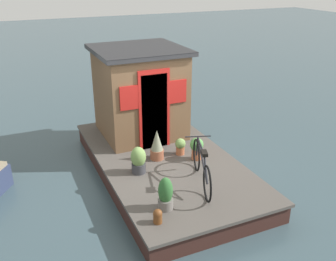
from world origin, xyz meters
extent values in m
plane|color=#384C54|center=(0.00, 0.00, 0.00)|extent=(60.00, 60.00, 0.00)
cube|color=#4C4742|center=(0.00, 0.00, 0.39)|extent=(5.10, 2.71, 0.06)
cube|color=#381E19|center=(0.00, 0.00, 0.18)|extent=(5.00, 2.66, 0.36)
cube|color=brown|center=(1.45, 0.00, 1.42)|extent=(1.79, 1.82, 1.99)
cube|color=#28282B|center=(1.45, 0.00, 2.47)|extent=(1.99, 2.02, 0.10)
cube|color=#144733|center=(0.53, 0.00, 1.27)|extent=(0.04, 0.60, 1.70)
cube|color=red|center=(0.53, 0.00, 1.32)|extent=(0.03, 0.72, 1.80)
cube|color=red|center=(0.53, -0.55, 1.67)|extent=(0.03, 0.44, 0.52)
cube|color=red|center=(0.53, 0.55, 1.67)|extent=(0.03, 0.44, 0.52)
torus|color=black|center=(-0.76, -0.37, 0.75)|extent=(0.63, 0.24, 0.65)
torus|color=black|center=(-1.80, -0.03, 0.75)|extent=(0.63, 0.24, 0.65)
cylinder|color=black|center=(-1.33, -0.18, 0.95)|extent=(0.98, 0.35, 0.45)
cylinder|color=black|center=(-1.16, -0.24, 1.15)|extent=(0.64, 0.24, 0.06)
cylinder|color=black|center=(-1.64, -0.08, 0.94)|extent=(0.37, 0.15, 0.41)
cylinder|color=black|center=(-0.81, -0.36, 0.95)|extent=(0.13, 0.07, 0.42)
cube|color=black|center=(-1.47, -0.14, 1.16)|extent=(0.22, 0.16, 0.06)
cylinder|color=black|center=(-0.85, -0.34, 1.19)|extent=(0.18, 0.48, 0.02)
cylinder|color=#B2603D|center=(-0.02, -0.38, 0.51)|extent=(0.19, 0.19, 0.17)
ellipsoid|color=#70934C|center=(-0.02, -0.38, 0.68)|extent=(0.23, 0.23, 0.23)
cylinder|color=slate|center=(-1.75, 0.73, 0.51)|extent=(0.26, 0.26, 0.18)
ellipsoid|color=#2D602D|center=(-1.75, 0.73, 0.77)|extent=(0.25, 0.25, 0.49)
cylinder|color=#935138|center=(-0.01, 0.17, 0.53)|extent=(0.29, 0.29, 0.22)
cone|color=gray|center=(-0.01, 0.17, 0.86)|extent=(0.26, 0.26, 0.44)
cylinder|color=#38383D|center=(-0.40, 0.73, 0.52)|extent=(0.28, 0.28, 0.20)
ellipsoid|color=#70934C|center=(-0.40, 0.73, 0.77)|extent=(0.30, 0.30, 0.42)
cylinder|color=#B2603D|center=(-0.37, -0.59, 0.54)|extent=(0.21, 0.21, 0.24)
sphere|color=#4C8942|center=(-0.37, -0.59, 0.76)|extent=(0.29, 0.29, 0.29)
cylinder|color=brown|center=(-2.05, 1.01, 0.51)|extent=(0.14, 0.14, 0.17)
sphere|color=brown|center=(-2.05, 1.01, 0.60)|extent=(0.15, 0.15, 0.15)
camera|label=1|loc=(-6.62, 2.86, 4.15)|focal=40.14mm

